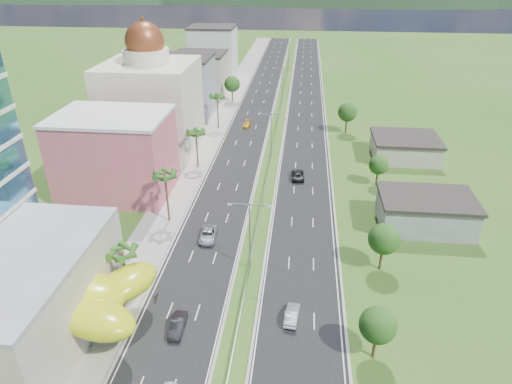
% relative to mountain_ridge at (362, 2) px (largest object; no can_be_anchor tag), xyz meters
% --- Properties ---
extents(ground, '(500.00, 500.00, 0.00)m').
position_rel_mountain_ridge_xyz_m(ground, '(-60.00, -450.00, 0.00)').
color(ground, '#2D5119').
rests_on(ground, ground).
extents(road_left, '(11.00, 260.00, 0.04)m').
position_rel_mountain_ridge_xyz_m(road_left, '(-67.50, -360.00, 0.02)').
color(road_left, black).
rests_on(road_left, ground).
extents(road_right, '(11.00, 260.00, 0.04)m').
position_rel_mountain_ridge_xyz_m(road_right, '(-52.50, -360.00, 0.02)').
color(road_right, black).
rests_on(road_right, ground).
extents(sidewalk_left, '(7.00, 260.00, 0.12)m').
position_rel_mountain_ridge_xyz_m(sidewalk_left, '(-77.00, -360.00, 0.06)').
color(sidewalk_left, gray).
rests_on(sidewalk_left, ground).
extents(median_guardrail, '(0.10, 216.06, 0.76)m').
position_rel_mountain_ridge_xyz_m(median_guardrail, '(-60.00, -378.01, 0.62)').
color(median_guardrail, gray).
rests_on(median_guardrail, ground).
extents(streetlight_median_b, '(6.04, 0.25, 11.00)m').
position_rel_mountain_ridge_xyz_m(streetlight_median_b, '(-60.00, -440.00, 6.75)').
color(streetlight_median_b, gray).
rests_on(streetlight_median_b, ground).
extents(streetlight_median_c, '(6.04, 0.25, 11.00)m').
position_rel_mountain_ridge_xyz_m(streetlight_median_c, '(-60.00, -400.00, 6.75)').
color(streetlight_median_c, gray).
rests_on(streetlight_median_c, ground).
extents(streetlight_median_d, '(6.04, 0.25, 11.00)m').
position_rel_mountain_ridge_xyz_m(streetlight_median_d, '(-60.00, -355.00, 6.75)').
color(streetlight_median_d, gray).
rests_on(streetlight_median_d, ground).
extents(streetlight_median_e, '(6.04, 0.25, 11.00)m').
position_rel_mountain_ridge_xyz_m(streetlight_median_e, '(-60.00, -310.00, 6.75)').
color(streetlight_median_e, gray).
rests_on(streetlight_median_e, ground).
extents(lime_canopy, '(18.00, 15.00, 7.40)m').
position_rel_mountain_ridge_xyz_m(lime_canopy, '(-80.00, -454.00, 4.99)').
color(lime_canopy, '#ACBA12').
rests_on(lime_canopy, ground).
extents(pink_shophouse, '(20.00, 15.00, 15.00)m').
position_rel_mountain_ridge_xyz_m(pink_shophouse, '(-88.00, -418.00, 7.50)').
color(pink_shophouse, '#CE5469').
rests_on(pink_shophouse, ground).
extents(domed_building, '(20.00, 20.00, 28.70)m').
position_rel_mountain_ridge_xyz_m(domed_building, '(-88.00, -395.00, 11.35)').
color(domed_building, beige).
rests_on(domed_building, ground).
extents(midrise_grey, '(16.00, 15.00, 16.00)m').
position_rel_mountain_ridge_xyz_m(midrise_grey, '(-87.00, -370.00, 8.00)').
color(midrise_grey, gray).
rests_on(midrise_grey, ground).
extents(midrise_beige, '(16.00, 15.00, 13.00)m').
position_rel_mountain_ridge_xyz_m(midrise_beige, '(-87.00, -348.00, 6.50)').
color(midrise_beige, '#A99C8B').
rests_on(midrise_beige, ground).
extents(midrise_white, '(16.00, 15.00, 18.00)m').
position_rel_mountain_ridge_xyz_m(midrise_white, '(-87.00, -325.00, 9.00)').
color(midrise_white, silver).
rests_on(midrise_white, ground).
extents(shed_near, '(15.00, 10.00, 5.00)m').
position_rel_mountain_ridge_xyz_m(shed_near, '(-32.00, -425.00, 2.50)').
color(shed_near, gray).
rests_on(shed_near, ground).
extents(shed_far, '(14.00, 12.00, 4.40)m').
position_rel_mountain_ridge_xyz_m(shed_far, '(-30.00, -395.00, 2.20)').
color(shed_far, '#A99C8B').
rests_on(shed_far, ground).
extents(palm_tree_b, '(3.60, 3.60, 8.10)m').
position_rel_mountain_ridge_xyz_m(palm_tree_b, '(-75.50, -448.00, 7.06)').
color(palm_tree_b, '#47301C').
rests_on(palm_tree_b, ground).
extents(palm_tree_c, '(3.60, 3.60, 9.60)m').
position_rel_mountain_ridge_xyz_m(palm_tree_c, '(-75.50, -428.00, 8.50)').
color(palm_tree_c, '#47301C').
rests_on(palm_tree_c, ground).
extents(palm_tree_d, '(3.60, 3.60, 8.60)m').
position_rel_mountain_ridge_xyz_m(palm_tree_d, '(-75.50, -405.00, 7.54)').
color(palm_tree_d, '#47301C').
rests_on(palm_tree_d, ground).
extents(palm_tree_e, '(3.60, 3.60, 9.40)m').
position_rel_mountain_ridge_xyz_m(palm_tree_e, '(-75.50, -380.00, 8.31)').
color(palm_tree_e, '#47301C').
rests_on(palm_tree_e, ground).
extents(leafy_tree_lfar, '(4.90, 4.90, 8.05)m').
position_rel_mountain_ridge_xyz_m(leafy_tree_lfar, '(-75.50, -355.00, 5.58)').
color(leafy_tree_lfar, '#47301C').
rests_on(leafy_tree_lfar, ground).
extents(leafy_tree_ra, '(4.20, 4.20, 6.90)m').
position_rel_mountain_ridge_xyz_m(leafy_tree_ra, '(-44.00, -455.00, 4.78)').
color(leafy_tree_ra, '#47301C').
rests_on(leafy_tree_ra, ground).
extents(leafy_tree_rb, '(4.55, 4.55, 7.47)m').
position_rel_mountain_ridge_xyz_m(leafy_tree_rb, '(-41.00, -438.00, 5.18)').
color(leafy_tree_rb, '#47301C').
rests_on(leafy_tree_rb, ground).
extents(leafy_tree_rc, '(3.85, 3.85, 6.33)m').
position_rel_mountain_ridge_xyz_m(leafy_tree_rc, '(-38.00, -410.00, 4.37)').
color(leafy_tree_rc, '#47301C').
rests_on(leafy_tree_rc, ground).
extents(leafy_tree_rd, '(4.90, 4.90, 8.05)m').
position_rel_mountain_ridge_xyz_m(leafy_tree_rd, '(-42.00, -380.00, 5.58)').
color(leafy_tree_rd, '#47301C').
rests_on(leafy_tree_rd, ground).
extents(mountain_ridge, '(860.00, 140.00, 90.00)m').
position_rel_mountain_ridge_xyz_m(mountain_ridge, '(0.00, 0.00, 0.00)').
color(mountain_ridge, black).
rests_on(mountain_ridge, ground).
extents(car_dark_left, '(1.77, 4.70, 1.53)m').
position_rel_mountain_ridge_xyz_m(car_dark_left, '(-67.35, -453.26, 0.81)').
color(car_dark_left, black).
rests_on(car_dark_left, road_left).
extents(car_silver_mid_left, '(2.99, 5.71, 1.54)m').
position_rel_mountain_ridge_xyz_m(car_silver_mid_left, '(-67.66, -432.90, 0.81)').
color(car_silver_mid_left, '#93959A').
rests_on(car_silver_mid_left, road_left).
extents(car_yellow_far_left, '(2.17, 4.59, 1.29)m').
position_rel_mountain_ridge_xyz_m(car_yellow_far_left, '(-68.13, -377.81, 0.69)').
color(car_yellow_far_left, orange).
rests_on(car_yellow_far_left, road_left).
extents(car_silver_right, '(2.00, 4.62, 1.48)m').
position_rel_mountain_ridge_xyz_m(car_silver_right, '(-53.48, -449.90, 0.78)').
color(car_silver_right, '#AEB2B6').
rests_on(car_silver_right, road_right).
extents(car_dark_far_right, '(2.79, 5.62, 1.53)m').
position_rel_mountain_ridge_xyz_m(car_dark_far_right, '(-53.72, -408.50, 0.81)').
color(car_dark_far_right, black).
rests_on(car_dark_far_right, road_right).
extents(motorcycle, '(0.72, 1.84, 1.15)m').
position_rel_mountain_ridge_xyz_m(motorcycle, '(-71.67, -448.05, 0.61)').
color(motorcycle, black).
rests_on(motorcycle, road_left).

